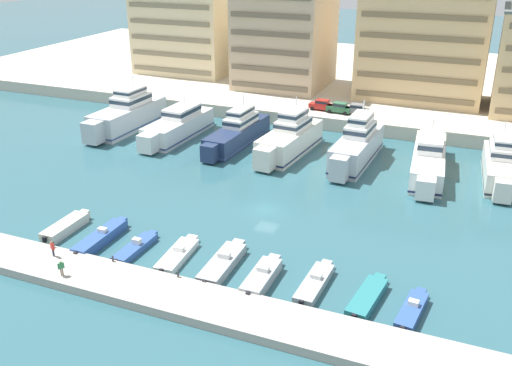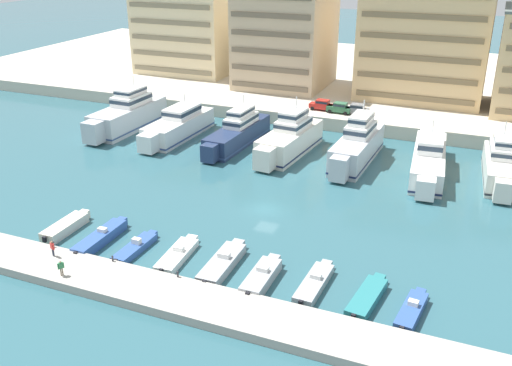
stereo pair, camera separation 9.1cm
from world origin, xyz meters
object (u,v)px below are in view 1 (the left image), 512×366
object	(u,v)px
yacht_navy_mid_left	(237,132)
yacht_silver_center	(357,145)
motorboat_grey_center_right	(262,277)
motorboat_grey_mid_right	(315,283)
yacht_silver_far_left	(127,114)
motorboat_blue_far_right	(412,310)
motorboat_white_center_left	(178,255)
yacht_white_center_right	(429,159)
motorboat_blue_left	(101,238)
car_grey_mid_left	(356,109)
yacht_ivory_mid_right	(500,165)
pedestrian_near_edge	(61,267)
yacht_white_left	(178,126)
pedestrian_mid_deck	(52,247)
motorboat_cream_far_left	(66,227)
motorboat_blue_mid_left	(136,248)
motorboat_grey_center	(223,263)
motorboat_teal_right	(368,297)
yacht_ivory_center_left	(289,138)
car_red_far_left	(322,105)
car_green_left	(339,107)

from	to	relation	value
yacht_navy_mid_left	yacht_silver_center	xyz separation A→B (m)	(18.44, -0.17, 0.48)
motorboat_grey_center_right	motorboat_grey_mid_right	xyz separation A→B (m)	(4.73, 1.09, -0.14)
yacht_silver_far_left	motorboat_blue_far_right	bearing A→B (deg)	-33.37
motorboat_white_center_left	yacht_silver_far_left	bearing A→B (deg)	130.49
yacht_white_center_right	motorboat_grey_mid_right	xyz separation A→B (m)	(-5.93, -32.36, -1.48)
motorboat_blue_far_right	motorboat_blue_left	bearing A→B (deg)	179.47
yacht_white_center_right	car_grey_mid_left	world-z (taller)	yacht_white_center_right
yacht_ivory_mid_right	pedestrian_near_edge	bearing A→B (deg)	-131.31
yacht_white_left	pedestrian_mid_deck	size ratio (longest dim) A/B	11.04
yacht_silver_far_left	motorboat_grey_mid_right	size ratio (longest dim) A/B	2.45
yacht_white_center_right	motorboat_cream_far_left	size ratio (longest dim) A/B	2.90
yacht_navy_mid_left	motorboat_cream_far_left	size ratio (longest dim) A/B	2.61
motorboat_blue_left	motorboat_blue_mid_left	bearing A→B (deg)	-1.96
yacht_ivory_mid_right	motorboat_cream_far_left	distance (m)	54.12
motorboat_grey_center	motorboat_teal_right	size ratio (longest dim) A/B	1.15
yacht_ivory_center_left	motorboat_grey_center_right	distance (m)	34.31
pedestrian_mid_deck	yacht_white_center_right	bearing A→B (deg)	51.37
motorboat_grey_center	motorboat_grey_mid_right	bearing A→B (deg)	0.82
yacht_white_center_right	pedestrian_near_edge	world-z (taller)	yacht_white_center_right
yacht_silver_center	motorboat_grey_mid_right	xyz separation A→B (m)	(3.89, -32.41, -2.04)
yacht_ivory_mid_right	motorboat_teal_right	xyz separation A→B (m)	(-9.91, -33.45, -1.61)
yacht_navy_mid_left	pedestrian_mid_deck	xyz separation A→B (m)	(-2.25, -38.41, -0.15)
yacht_silver_center	motorboat_grey_center	size ratio (longest dim) A/B	2.10
motorboat_grey_center	motorboat_blue_mid_left	bearing A→B (deg)	-176.43
yacht_ivory_center_left	yacht_silver_center	size ratio (longest dim) A/B	0.98
yacht_white_left	motorboat_white_center_left	size ratio (longest dim) A/B	2.41
pedestrian_near_edge	motorboat_blue_left	bearing A→B (deg)	101.03
motorboat_grey_center	car_red_far_left	bearing A→B (deg)	95.41
yacht_silver_center	motorboat_teal_right	xyz separation A→B (m)	(8.80, -32.79, -2.03)
yacht_silver_center	car_green_left	xyz separation A→B (m)	(-6.65, 15.46, 0.69)
motorboat_blue_far_right	yacht_white_left	bearing A→B (deg)	141.28
pedestrian_mid_deck	yacht_navy_mid_left	bearing A→B (deg)	86.64
yacht_silver_far_left	yacht_ivory_center_left	xyz separation A→B (m)	(28.46, -0.77, -0.18)
yacht_navy_mid_left	yacht_ivory_center_left	size ratio (longest dim) A/B	1.05
yacht_white_center_right	motorboat_grey_center	distance (m)	35.86
motorboat_white_center_left	motorboat_grey_mid_right	bearing A→B (deg)	1.18
yacht_white_left	motorboat_cream_far_left	world-z (taller)	yacht_white_left
yacht_ivory_mid_right	car_grey_mid_left	xyz separation A→B (m)	(-22.56, 15.03, 1.10)
yacht_silver_far_left	car_grey_mid_left	world-z (taller)	yacht_silver_far_left
motorboat_grey_center_right	pedestrian_near_edge	size ratio (longest dim) A/B	4.63
motorboat_grey_mid_right	pedestrian_near_edge	size ratio (longest dim) A/B	4.96
yacht_navy_mid_left	car_red_far_left	xyz separation A→B (m)	(8.56, 15.89, 1.17)
yacht_silver_far_left	pedestrian_mid_deck	bearing A→B (deg)	-65.41
yacht_white_center_right	yacht_silver_center	bearing A→B (deg)	179.74
motorboat_white_center_left	pedestrian_near_edge	size ratio (longest dim) A/B	4.84
motorboat_cream_far_left	motorboat_grey_mid_right	size ratio (longest dim) A/B	0.91
yacht_ivory_center_left	motorboat_teal_right	xyz separation A→B (m)	(18.68, -32.35, -1.88)
yacht_silver_center	motorboat_blue_left	size ratio (longest dim) A/B	2.13
motorboat_grey_center_right	yacht_silver_far_left	bearing A→B (deg)	137.96
yacht_ivory_center_left	motorboat_white_center_left	bearing A→B (deg)	-90.48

